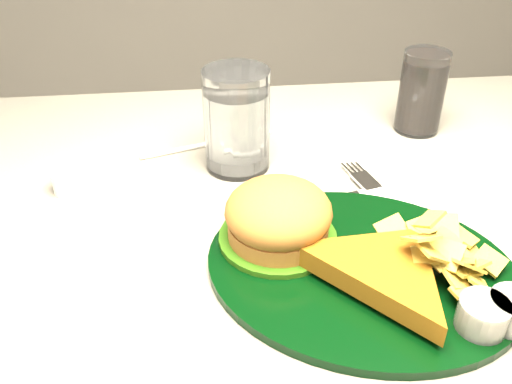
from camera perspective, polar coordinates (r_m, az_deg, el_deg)
dinner_plate at (r=0.59m, az=10.75°, el=-5.25°), size 0.41×0.38×0.07m
water_glass at (r=0.75m, az=-1.93°, el=7.17°), size 0.09×0.09×0.14m
cola_glass at (r=0.89m, az=16.24°, el=9.58°), size 0.07×0.07×0.12m
fork_napkin at (r=0.69m, az=12.23°, el=-2.62°), size 0.18×0.21×0.01m
ramekin at (r=0.76m, az=-18.18°, el=1.03°), size 0.05×0.05×0.03m
wrapped_straw at (r=0.83m, az=-4.89°, el=4.79°), size 0.21×0.12×0.01m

